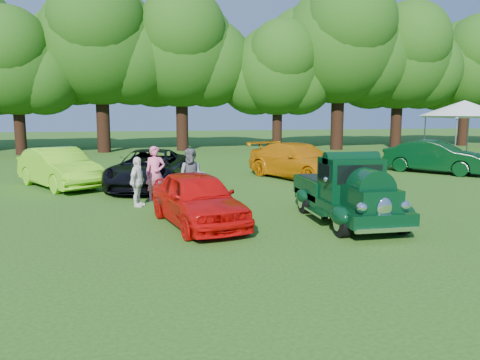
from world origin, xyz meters
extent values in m
plane|color=#284C11|center=(0.00, 0.00, 0.00)|extent=(120.00, 120.00, 0.00)
cylinder|color=black|center=(0.87, -0.86, 0.35)|extent=(0.21, 0.70, 0.70)
cylinder|color=black|center=(2.45, -0.86, 0.35)|extent=(0.21, 0.70, 0.70)
cylinder|color=black|center=(0.87, 1.84, 0.35)|extent=(0.21, 0.70, 0.70)
cylinder|color=black|center=(2.45, 1.84, 0.35)|extent=(0.21, 0.70, 0.70)
cube|color=black|center=(1.66, 0.56, 0.49)|extent=(1.63, 4.26, 0.32)
cube|color=black|center=(1.66, -0.72, 0.87)|extent=(1.04, 1.37, 0.59)
cube|color=black|center=(1.66, 0.43, 1.19)|extent=(1.48, 1.09, 1.14)
cube|color=black|center=(1.66, -0.09, 1.39)|extent=(1.23, 0.06, 0.49)
cube|color=black|center=(1.66, 1.86, 0.76)|extent=(1.63, 1.94, 0.55)
cube|color=black|center=(1.66, 1.86, 1.02)|extent=(1.40, 1.71, 0.05)
ellipsoid|color=black|center=(0.85, -0.86, 0.53)|extent=(0.47, 0.81, 0.47)
ellipsoid|color=black|center=(2.48, -0.86, 0.53)|extent=(0.47, 0.81, 0.47)
ellipsoid|color=black|center=(0.82, 1.84, 0.52)|extent=(0.36, 0.68, 0.40)
ellipsoid|color=black|center=(2.50, 1.84, 0.52)|extent=(0.36, 0.68, 0.40)
ellipsoid|color=white|center=(1.66, -1.43, 0.76)|extent=(0.38, 0.12, 0.56)
sphere|color=white|center=(1.13, -1.37, 0.81)|extent=(0.27, 0.27, 0.27)
sphere|color=white|center=(2.19, -1.37, 0.81)|extent=(0.27, 0.27, 0.27)
cube|color=white|center=(1.66, -1.57, 0.32)|extent=(1.54, 0.10, 0.10)
cube|color=white|center=(1.66, 2.83, 0.38)|extent=(1.54, 0.10, 0.10)
imported|color=red|center=(-2.37, 1.03, 0.71)|extent=(2.60, 4.44, 1.42)
imported|color=#69C61A|center=(-7.06, 8.18, 0.78)|extent=(3.94, 4.88, 1.56)
imported|color=black|center=(-3.58, 7.39, 0.75)|extent=(3.69, 5.81, 1.49)
imported|color=#C56C06|center=(2.94, 8.67, 0.79)|extent=(4.25, 5.85, 1.57)
imported|color=#0C0B81|center=(5.25, 7.82, 0.64)|extent=(3.04, 4.03, 1.28)
imported|color=black|center=(10.07, 9.25, 0.78)|extent=(4.29, 4.69, 1.56)
imported|color=#ED618C|center=(-3.39, 4.71, 0.92)|extent=(0.70, 0.50, 1.83)
imported|color=slate|center=(-2.25, 3.84, 0.91)|extent=(1.07, 0.96, 1.81)
imported|color=white|center=(-3.97, 3.78, 0.79)|extent=(0.71, 1.00, 1.58)
cube|color=silver|center=(14.26, 13.03, 2.66)|extent=(3.27, 3.27, 0.13)
cone|color=silver|center=(14.26, 13.03, 3.15)|extent=(4.80, 4.80, 0.87)
cylinder|color=slate|center=(12.79, 11.57, 1.30)|extent=(0.07, 0.07, 2.61)
cylinder|color=slate|center=(12.80, 14.50, 1.30)|extent=(0.07, 0.07, 2.61)
cylinder|color=slate|center=(15.73, 14.49, 1.30)|extent=(0.07, 0.07, 2.61)
cylinder|color=black|center=(-12.14, 23.31, 1.85)|extent=(0.74, 0.74, 3.71)
sphere|color=#16450E|center=(-12.14, 23.31, 6.08)|extent=(6.78, 6.78, 6.78)
cylinder|color=black|center=(-6.71, 24.10, 2.33)|extent=(0.93, 0.93, 4.66)
sphere|color=#16450E|center=(-6.71, 24.10, 7.63)|extent=(8.51, 8.51, 8.51)
cylinder|color=black|center=(-1.01, 24.54, 2.23)|extent=(0.89, 0.89, 4.46)
sphere|color=#16450E|center=(-1.01, 24.54, 7.32)|extent=(8.16, 8.16, 8.16)
cylinder|color=black|center=(6.08, 23.40, 1.83)|extent=(0.73, 0.73, 3.66)
sphere|color=#16450E|center=(6.08, 23.40, 6.01)|extent=(6.70, 6.70, 6.70)
cylinder|color=black|center=(10.80, 23.12, 2.41)|extent=(0.96, 0.96, 4.82)
sphere|color=#16450E|center=(10.80, 23.12, 7.91)|extent=(8.82, 8.82, 8.82)
cylinder|color=black|center=(16.07, 23.63, 2.15)|extent=(0.86, 0.86, 4.30)
sphere|color=#16450E|center=(16.07, 23.63, 7.05)|extent=(7.86, 7.86, 7.86)
cylinder|color=black|center=(23.14, 24.94, 2.07)|extent=(0.83, 0.83, 4.14)
sphere|color=#16450E|center=(23.14, 24.94, 6.80)|extent=(7.58, 7.58, 7.58)
camera|label=1|loc=(-3.62, -11.06, 3.00)|focal=35.00mm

